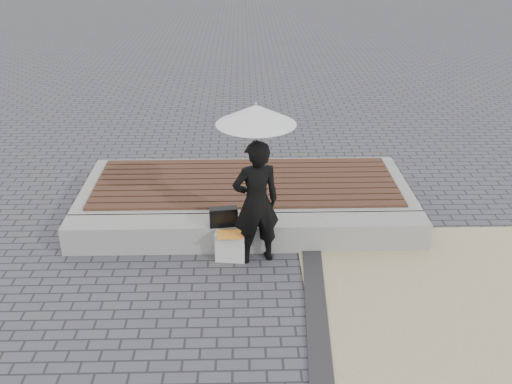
% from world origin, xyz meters
% --- Properties ---
extents(ground, '(80.00, 80.00, 0.00)m').
position_xyz_m(ground, '(0.00, 0.00, 0.00)').
color(ground, '#47474C').
rests_on(ground, ground).
extents(edging_band, '(0.61, 5.20, 0.04)m').
position_xyz_m(edging_band, '(0.75, -0.50, 0.02)').
color(edging_band, '#28282A').
rests_on(edging_band, ground).
extents(seating_ledge, '(5.00, 0.45, 0.40)m').
position_xyz_m(seating_ledge, '(0.00, 1.60, 0.20)').
color(seating_ledge, '#9B9B96').
rests_on(seating_ledge, ground).
extents(timber_platform, '(5.00, 2.00, 0.40)m').
position_xyz_m(timber_platform, '(0.00, 2.80, 0.20)').
color(timber_platform, '#979792').
rests_on(timber_platform, ground).
extents(timber_decking, '(4.60, 1.80, 0.04)m').
position_xyz_m(timber_decking, '(0.00, 2.80, 0.42)').
color(timber_decking, '#513022').
rests_on(timber_decking, timber_platform).
extents(woman, '(0.71, 0.56, 1.70)m').
position_xyz_m(woman, '(0.12, 1.24, 0.85)').
color(woman, black).
rests_on(woman, ground).
extents(parasol, '(0.98, 0.98, 1.25)m').
position_xyz_m(parasol, '(0.12, 1.24, 2.03)').
color(parasol, '#AAABAF').
rests_on(parasol, ground).
extents(handbag, '(0.39, 0.18, 0.26)m').
position_xyz_m(handbag, '(-0.31, 1.46, 0.53)').
color(handbag, black).
rests_on(handbag, seating_ledge).
extents(canvas_tote, '(0.41, 0.21, 0.41)m').
position_xyz_m(canvas_tote, '(-0.22, 1.23, 0.21)').
color(canvas_tote, silver).
rests_on(canvas_tote, ground).
extents(magazine, '(0.35, 0.26, 0.01)m').
position_xyz_m(magazine, '(-0.22, 1.18, 0.42)').
color(magazine, '#EE3433').
rests_on(magazine, canvas_tote).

